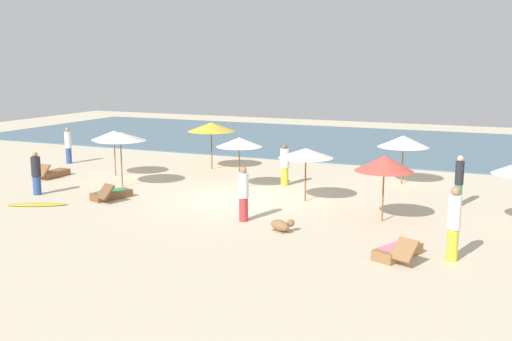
% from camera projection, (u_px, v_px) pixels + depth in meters
% --- Properties ---
extents(ground_plane, '(60.00, 60.00, 0.00)m').
position_uv_depth(ground_plane, '(233.00, 200.00, 22.29)').
color(ground_plane, beige).
extents(ocean_water, '(48.00, 16.00, 0.06)m').
position_uv_depth(ocean_water, '(352.00, 142.00, 37.59)').
color(ocean_water, '#476B7F').
rests_on(ocean_water, ground_plane).
extents(umbrella_0, '(2.11, 2.11, 2.02)m').
position_uv_depth(umbrella_0, '(403.00, 141.00, 24.83)').
color(umbrella_0, brown).
rests_on(umbrella_0, ground_plane).
extents(umbrella_1, '(1.99, 1.99, 1.95)m').
position_uv_depth(umbrella_1, '(306.00, 153.00, 21.74)').
color(umbrella_1, brown).
rests_on(umbrella_1, ground_plane).
extents(umbrella_3, '(1.97, 1.97, 2.01)m').
position_uv_depth(umbrella_3, '(114.00, 135.00, 26.53)').
color(umbrella_3, brown).
rests_on(umbrella_3, ground_plane).
extents(umbrella_4, '(1.86, 1.86, 2.13)m').
position_uv_depth(umbrella_4, '(384.00, 163.00, 18.97)').
color(umbrella_4, brown).
rests_on(umbrella_4, ground_plane).
extents(umbrella_5, '(1.83, 1.83, 2.06)m').
position_uv_depth(umbrella_5, '(239.00, 142.00, 23.86)').
color(umbrella_5, brown).
rests_on(umbrella_5, ground_plane).
extents(umbrella_6, '(2.23, 2.23, 2.21)m').
position_uv_depth(umbrella_6, '(211.00, 127.00, 28.16)').
color(umbrella_6, brown).
rests_on(umbrella_6, ground_plane).
extents(umbrella_7, '(2.06, 2.06, 2.23)m').
position_uv_depth(umbrella_7, '(120.00, 137.00, 24.22)').
color(umbrella_7, brown).
rests_on(umbrella_7, ground_plane).
extents(lounger_0, '(0.65, 1.73, 0.66)m').
position_uv_depth(lounger_0, '(52.00, 174.00, 26.48)').
color(lounger_0, brown).
rests_on(lounger_0, ground_plane).
extents(lounger_1, '(1.13, 1.80, 0.67)m').
position_uv_depth(lounger_1, '(111.00, 194.00, 22.33)').
color(lounger_1, brown).
rests_on(lounger_1, ground_plane).
extents(lounger_2, '(1.21, 1.79, 0.68)m').
position_uv_depth(lounger_2, '(398.00, 251.00, 15.70)').
color(lounger_2, olive).
rests_on(lounger_2, ground_plane).
extents(person_0, '(0.42, 0.42, 1.81)m').
position_uv_depth(person_0, '(459.00, 180.00, 21.13)').
color(person_0, '#338C59').
rests_on(person_0, ground_plane).
extents(person_1, '(0.47, 0.47, 1.77)m').
position_uv_depth(person_1, '(243.00, 194.00, 19.16)').
color(person_1, '#BF3338').
rests_on(person_1, ground_plane).
extents(person_2, '(0.41, 0.41, 1.66)m').
position_uv_depth(person_2, '(36.00, 173.00, 22.95)').
color(person_2, '#2D4C8C').
rests_on(person_2, ground_plane).
extents(person_3, '(0.40, 0.40, 1.72)m').
position_uv_depth(person_3, '(285.00, 165.00, 24.65)').
color(person_3, yellow).
rests_on(person_3, ground_plane).
extents(person_4, '(0.34, 0.34, 1.79)m').
position_uv_depth(person_4, '(68.00, 145.00, 29.91)').
color(person_4, '#2D4C8C').
rests_on(person_4, ground_plane).
extents(person_5, '(0.36, 0.36, 1.95)m').
position_uv_depth(person_5, '(454.00, 223.00, 15.32)').
color(person_5, yellow).
rests_on(person_5, ground_plane).
extents(dog, '(0.81, 0.63, 0.38)m').
position_uv_depth(dog, '(281.00, 225.00, 18.09)').
color(dog, olive).
rests_on(dog, ground_plane).
extents(surfboard, '(2.13, 1.41, 0.07)m').
position_uv_depth(surfboard, '(37.00, 204.00, 21.38)').
color(surfboard, gold).
rests_on(surfboard, ground_plane).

